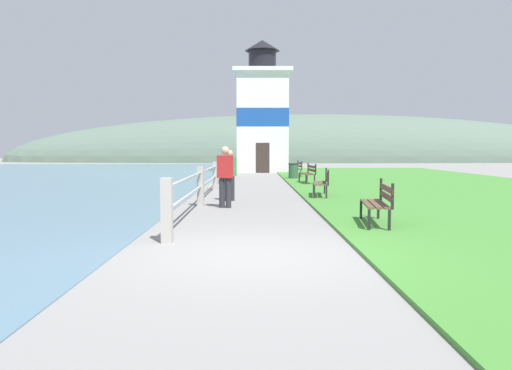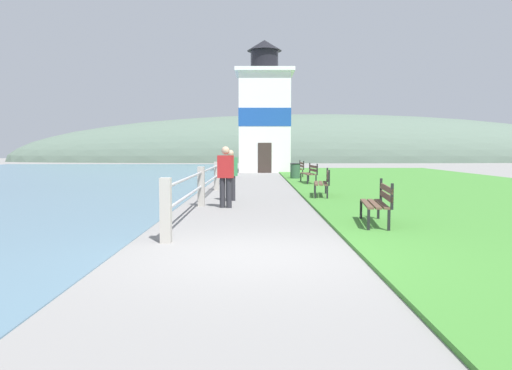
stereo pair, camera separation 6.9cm
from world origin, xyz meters
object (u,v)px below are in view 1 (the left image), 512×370
(lighthouse, at_px, (262,115))
(trash_bin, at_px, (293,171))
(park_bench_near, at_px, (379,201))
(park_bench_by_lighthouse, at_px, (297,168))
(person_strolling, at_px, (225,175))
(park_bench_far, at_px, (309,172))
(park_bench_midway, at_px, (323,181))
(person_by_railing, at_px, (230,173))

(lighthouse, xyz_separation_m, trash_bin, (1.45, -9.02, -3.51))
(park_bench_near, bearing_deg, park_bench_by_lighthouse, -82.90)
(park_bench_near, distance_m, trash_bin, 15.92)
(person_strolling, height_order, trash_bin, person_strolling)
(park_bench_far, bearing_deg, lighthouse, -85.91)
(park_bench_far, distance_m, park_bench_by_lighthouse, 5.45)
(park_bench_near, height_order, park_bench_far, same)
(park_bench_far, height_order, trash_bin, park_bench_far)
(park_bench_near, bearing_deg, park_bench_midway, -80.46)
(person_strolling, xyz_separation_m, trash_bin, (2.85, 12.58, -0.47))
(trash_bin, bearing_deg, park_bench_by_lighthouse, 79.20)
(park_bench_by_lighthouse, xyz_separation_m, person_strolling, (-3.22, -14.54, 0.35))
(park_bench_near, distance_m, park_bench_far, 12.43)
(park_bench_far, distance_m, person_strolling, 9.66)
(park_bench_by_lighthouse, bearing_deg, person_strolling, 75.26)
(person_strolling, bearing_deg, park_bench_midway, -33.28)
(park_bench_midway, height_order, person_strolling, person_strolling)
(park_bench_far, height_order, person_by_railing, person_by_railing)
(park_bench_near, height_order, trash_bin, park_bench_near)
(park_bench_far, bearing_deg, park_bench_midway, 83.39)
(lighthouse, xyz_separation_m, person_by_railing, (-1.36, -19.81, -3.10))
(park_bench_by_lighthouse, relative_size, person_by_railing, 1.10)
(park_bench_near, xyz_separation_m, lighthouse, (-1.89, 24.93, 3.40))
(park_bench_by_lighthouse, relative_size, trash_bin, 2.02)
(person_by_railing, bearing_deg, lighthouse, -33.37)
(park_bench_by_lighthouse, height_order, person_strolling, person_strolling)
(trash_bin, bearing_deg, person_by_railing, -104.60)
(person_by_railing, bearing_deg, park_bench_by_lighthouse, -43.48)
(park_bench_far, bearing_deg, person_by_railing, 61.91)
(park_bench_midway, distance_m, person_by_railing, 3.14)
(park_bench_near, bearing_deg, park_bench_far, -82.94)
(person_by_railing, xyz_separation_m, trash_bin, (2.81, 10.79, -0.42))
(lighthouse, xyz_separation_m, person_strolling, (-1.40, -21.60, -3.05))
(park_bench_near, xyz_separation_m, person_strolling, (-3.28, 3.34, 0.36))
(park_bench_by_lighthouse, distance_m, lighthouse, 8.05)
(park_bench_midway, height_order, park_bench_by_lighthouse, same)
(lighthouse, distance_m, person_by_railing, 20.10)
(park_bench_far, relative_size, park_bench_by_lighthouse, 1.09)
(park_bench_midway, distance_m, person_strolling, 4.11)
(park_bench_far, xyz_separation_m, person_by_railing, (-3.21, -7.31, 0.30))
(park_bench_by_lighthouse, height_order, trash_bin, park_bench_by_lighthouse)
(park_bench_by_lighthouse, xyz_separation_m, person_by_railing, (-3.19, -12.76, 0.30))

